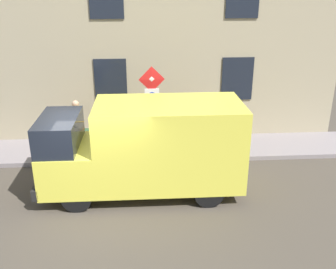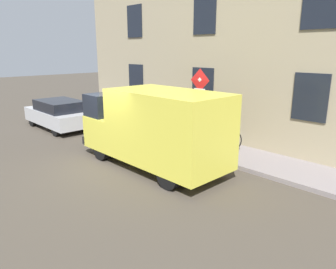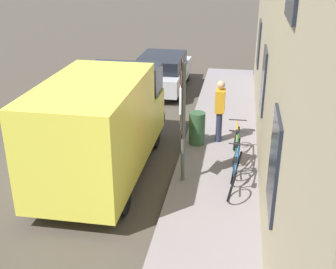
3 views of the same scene
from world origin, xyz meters
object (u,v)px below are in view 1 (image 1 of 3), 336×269
object	(u,v)px
sign_post_stacked	(152,104)
bicycle_green	(135,132)
bicycle_orange	(113,133)
litter_bin	(86,144)
bicycle_blue	(157,132)
pedestrian	(77,124)
delivery_van	(146,146)

from	to	relation	value
sign_post_stacked	bicycle_green	bearing A→B (deg)	25.28
bicycle_green	bicycle_orange	xyz separation A→B (m)	(-0.00, 0.76, 0.00)
bicycle_green	litter_bin	bearing A→B (deg)	39.12
bicycle_blue	pedestrian	distance (m)	2.73
bicycle_blue	bicycle_orange	world-z (taller)	same
sign_post_stacked	bicycle_blue	xyz separation A→B (m)	(1.24, -0.18, -1.40)
bicycle_blue	litter_bin	xyz separation A→B (m)	(-1.09, 2.29, 0.08)
delivery_van	bicycle_green	xyz separation A→B (m)	(3.14, 0.37, -0.82)
litter_bin	delivery_van	bearing A→B (deg)	-137.34
pedestrian	litter_bin	size ratio (longest dim) A/B	1.91
delivery_van	bicycle_orange	distance (m)	3.44
litter_bin	bicycle_blue	bearing A→B (deg)	-64.41
sign_post_stacked	bicycle_orange	size ratio (longest dim) A/B	1.64
pedestrian	delivery_van	bearing A→B (deg)	39.80
sign_post_stacked	bicycle_orange	xyz separation A→B (m)	(1.24, 1.35, -1.40)
bicycle_green	litter_bin	world-z (taller)	litter_bin
sign_post_stacked	delivery_van	world-z (taller)	sign_post_stacked
pedestrian	bicycle_orange	bearing A→B (deg)	114.82
delivery_van	bicycle_green	bearing A→B (deg)	-83.28
bicycle_green	pedestrian	bearing A→B (deg)	18.86
litter_bin	bicycle_green	bearing A→B (deg)	-54.28
pedestrian	litter_bin	bearing A→B (deg)	29.39
bicycle_orange	pedestrian	world-z (taller)	pedestrian
litter_bin	sign_post_stacked	bearing A→B (deg)	-94.03
bicycle_blue	bicycle_orange	bearing A→B (deg)	5.44
bicycle_blue	litter_bin	world-z (taller)	litter_bin
delivery_van	bicycle_orange	size ratio (longest dim) A/B	3.11
delivery_van	pedestrian	world-z (taller)	delivery_van
sign_post_stacked	bicycle_blue	distance (m)	1.88
sign_post_stacked	bicycle_orange	world-z (taller)	sign_post_stacked
bicycle_green	bicycle_orange	bearing A→B (deg)	3.44
bicycle_green	delivery_van	bearing A→B (deg)	100.06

